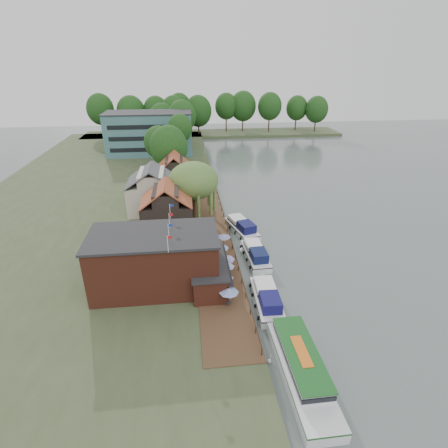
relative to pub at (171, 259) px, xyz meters
name	(u,v)px	position (x,y,z in m)	size (l,w,h in m)	color
ground	(278,279)	(14.00, 1.00, -4.65)	(260.00, 260.00, 0.00)	#525F5D
land_bank	(102,195)	(-16.00, 36.00, -4.15)	(50.00, 140.00, 1.00)	#384728
quay_deck	(213,241)	(6.00, 11.00, -3.60)	(6.00, 50.00, 0.10)	#47301E
quay_rail	(229,236)	(8.70, 11.50, -3.15)	(0.20, 49.00, 1.00)	black
pub	(171,259)	(0.00, 0.00, 0.00)	(20.00, 11.00, 7.30)	maroon
hotel_block	(149,133)	(-8.00, 71.00, 2.50)	(25.40, 12.40, 12.30)	#38666B
cottage_a	(167,209)	(-1.00, 15.00, 0.60)	(8.60, 7.60, 8.50)	black
cottage_b	(153,189)	(-4.00, 25.00, 0.60)	(9.60, 8.60, 8.50)	beige
cottage_c	(175,174)	(0.00, 34.00, 0.60)	(7.60, 7.60, 8.50)	black
willow	(194,192)	(3.50, 20.00, 1.56)	(8.60, 8.60, 10.43)	#476B2D
umbrella_0	(229,297)	(6.51, -5.16, -2.36)	(2.27, 2.27, 2.38)	#1C3B9B
umbrella_1	(225,283)	(6.34, -2.27, -2.36)	(2.20, 2.20, 2.38)	navy
umbrella_2	(227,271)	(6.90, 0.29, -2.36)	(2.00, 2.00, 2.38)	#1B4C96
umbrella_3	(226,264)	(6.99, 2.10, -2.36)	(2.44, 2.44, 2.38)	navy
umbrella_4	(220,252)	(6.59, 5.26, -2.36)	(2.43, 2.43, 2.38)	navy
umbrella_5	(223,241)	(7.41, 8.57, -2.36)	(2.22, 2.22, 2.38)	navy
cruiser_0	(267,296)	(11.25, -4.13, -3.43)	(3.26, 10.07, 2.45)	white
cruiser_1	(256,252)	(11.96, 6.52, -3.46)	(3.18, 9.82, 2.38)	white
cruiser_2	(241,225)	(11.32, 15.80, -3.40)	(3.33, 10.29, 2.51)	white
tour_boat	(302,367)	(12.01, -15.21, -3.23)	(3.69, 13.04, 2.84)	silver
swan	(269,361)	(9.50, -13.00, -4.43)	(0.44, 0.44, 0.44)	white
bank_tree_0	(169,154)	(-1.27, 42.08, 2.89)	(8.51, 8.51, 13.09)	#143811
bank_tree_1	(159,149)	(-4.09, 51.16, 2.11)	(7.22, 7.22, 11.52)	#143811
bank_tree_2	(180,138)	(1.27, 59.48, 2.95)	(6.69, 6.69, 13.20)	#143811
bank_tree_3	(182,123)	(1.97, 79.73, 3.77)	(8.98, 8.98, 14.84)	#143811
bank_tree_4	(163,123)	(-4.71, 85.73, 3.03)	(8.45, 8.45, 13.35)	#143811
bank_tree_5	(174,116)	(-1.08, 96.85, 3.70)	(8.58, 8.58, 14.70)	#143811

